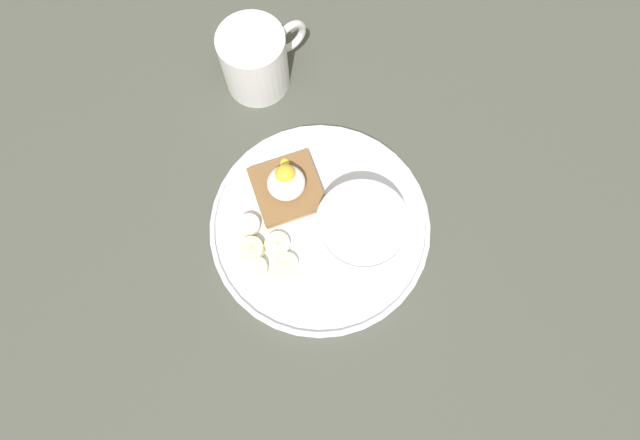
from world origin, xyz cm
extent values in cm
cube|color=#44483E|center=(0.00, 0.00, 1.00)|extent=(120.00, 120.00, 2.00)
cylinder|color=white|center=(0.00, 0.00, 2.50)|extent=(28.15, 28.15, 1.00)
torus|color=white|center=(0.00, 0.00, 3.30)|extent=(27.95, 27.95, 0.60)
cylinder|color=white|center=(4.13, -3.23, 5.58)|extent=(11.13, 11.13, 5.17)
torus|color=white|center=(4.13, -3.23, 8.17)|extent=(11.33, 11.33, 0.60)
cylinder|color=beige|center=(4.13, -3.23, 5.30)|extent=(9.73, 9.73, 4.20)
ellipsoid|color=beige|center=(4.13, -3.23, 7.20)|extent=(9.25, 9.25, 1.20)
ellipsoid|color=#987049|center=(2.33, -0.58, 7.45)|extent=(1.40, 1.20, 0.51)
ellipsoid|color=olive|center=(4.17, -2.38, 7.53)|extent=(1.84, 1.65, 0.66)
ellipsoid|color=#9B6543|center=(2.08, -3.80, 7.46)|extent=(1.34, 0.98, 0.52)
ellipsoid|color=#B37B58|center=(5.18, -3.66, 7.50)|extent=(1.30, 1.62, 0.60)
ellipsoid|color=tan|center=(2.45, -1.50, 7.57)|extent=(1.93, 2.07, 0.75)
cube|color=brown|center=(-2.20, 5.81, 4.36)|extent=(8.72, 8.72, 0.30)
cube|color=#A87745|center=(-2.20, 5.81, 3.73)|extent=(8.55, 8.55, 1.46)
ellipsoid|color=white|center=(-2.20, 5.81, 5.90)|extent=(4.82, 4.72, 2.89)
sphere|color=yellow|center=(-2.01, 6.47, 6.73)|extent=(2.70, 2.70, 2.70)
ellipsoid|color=yellow|center=(-1.31, 8.85, 4.66)|extent=(1.58, 1.80, 0.36)
cylinder|color=beige|center=(-5.93, -0.52, 3.48)|extent=(4.53, 4.53, 1.04)
cylinder|color=#B2A98A|center=(-5.93, -0.52, 3.92)|extent=(0.81, 0.81, 0.15)
cylinder|color=beige|center=(-9.08, -0.09, 3.79)|extent=(3.76, 3.63, 1.79)
cylinder|color=#B1B181|center=(-9.08, -0.09, 4.48)|extent=(0.66, 0.65, 0.20)
cylinder|color=beige|center=(-5.93, -3.42, 3.72)|extent=(4.44, 4.42, 1.67)
cylinder|color=#B7B78D|center=(-5.93, -3.42, 4.31)|extent=(0.79, 0.79, 0.21)
cylinder|color=#F5EDC0|center=(-9.32, -2.52, 3.73)|extent=(3.68, 3.72, 1.58)
cylinder|color=#BFB996|center=(-9.32, -2.52, 4.41)|extent=(0.66, 0.66, 0.16)
cylinder|color=beige|center=(-8.39, 3.05, 3.69)|extent=(2.87, 2.87, 1.39)
cylinder|color=#BEAE92|center=(-8.39, 3.05, 4.39)|extent=(0.52, 0.52, 0.12)
cylinder|color=silver|center=(0.47, 23.41, 6.61)|extent=(8.89, 8.89, 9.22)
cylinder|color=#3C2715|center=(0.47, 23.41, 10.11)|extent=(7.55, 7.55, 0.40)
torus|color=silver|center=(5.71, 24.87, 7.07)|extent=(5.14, 2.32, 5.06)
camera|label=1|loc=(-6.81, -16.91, 63.78)|focal=28.00mm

